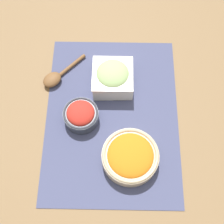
% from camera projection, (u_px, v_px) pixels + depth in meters
% --- Properties ---
extents(ground_plane, '(3.00, 3.00, 0.00)m').
position_uv_depth(ground_plane, '(112.00, 116.00, 1.01)').
color(ground_plane, olive).
extents(placemat, '(0.58, 0.42, 0.00)m').
position_uv_depth(placemat, '(112.00, 116.00, 1.01)').
color(placemat, '#474C70').
rests_on(placemat, ground_plane).
extents(cucumber_bowl, '(0.13, 0.13, 0.08)m').
position_uv_depth(cucumber_bowl, '(113.00, 77.00, 1.02)').
color(cucumber_bowl, silver).
rests_on(cucumber_bowl, placemat).
extents(carrot_bowl, '(0.17, 0.17, 0.06)m').
position_uv_depth(carrot_bowl, '(130.00, 156.00, 0.92)').
color(carrot_bowl, '#C6B28E').
rests_on(carrot_bowl, placemat).
extents(tomato_bowl, '(0.11, 0.11, 0.06)m').
position_uv_depth(tomato_bowl, '(81.00, 115.00, 0.97)').
color(tomato_bowl, '#333842').
rests_on(tomato_bowl, placemat).
extents(wooden_spoon, '(0.15, 0.15, 0.03)m').
position_uv_depth(wooden_spoon, '(55.00, 77.00, 1.05)').
color(wooden_spoon, brown).
rests_on(wooden_spoon, placemat).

